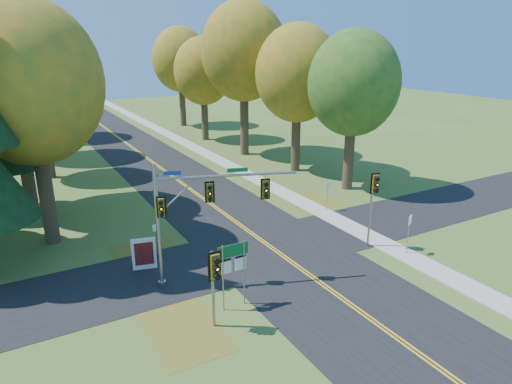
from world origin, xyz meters
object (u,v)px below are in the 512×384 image
traffic_mast (193,208)px  route_sign_cluster (233,262)px  info_kiosk (144,254)px  east_signal_pole (374,192)px

traffic_mast → route_sign_cluster: size_ratio=2.05×
traffic_mast → route_sign_cluster: traffic_mast is taller
route_sign_cluster → info_kiosk: 6.35m
east_signal_pole → info_kiosk: size_ratio=2.61×
route_sign_cluster → info_kiosk: (-2.52, 5.65, -1.40)m
route_sign_cluster → east_signal_pole: bearing=9.1°
traffic_mast → info_kiosk: bearing=142.6°
traffic_mast → east_signal_pole: bearing=13.2°
east_signal_pole → info_kiosk: 13.29m
traffic_mast → east_signal_pole: size_ratio=1.43×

